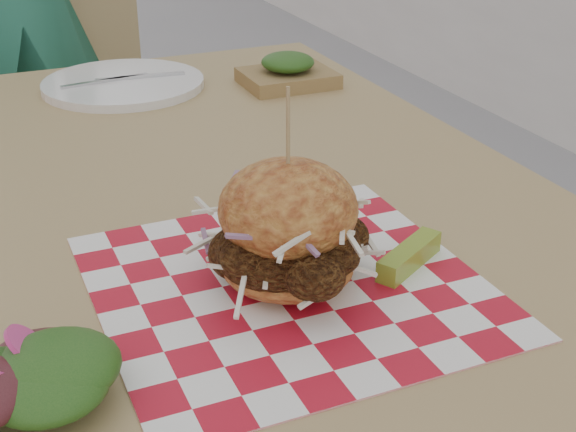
# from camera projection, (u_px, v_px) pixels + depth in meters

# --- Properties ---
(patio_table) EXTENTS (0.80, 1.20, 0.75)m
(patio_table) POSITION_uv_depth(u_px,v_px,m) (207.00, 240.00, 1.03)
(patio_table) COLOR tan
(patio_table) RESTS_ON ground
(patio_chair) EXTENTS (0.49, 0.49, 0.95)m
(patio_chair) POSITION_uv_depth(u_px,v_px,m) (63.00, 93.00, 1.97)
(patio_chair) COLOR tan
(patio_chair) RESTS_ON ground
(paper_liner) EXTENTS (0.36, 0.36, 0.00)m
(paper_liner) POSITION_uv_depth(u_px,v_px,m) (288.00, 285.00, 0.77)
(paper_liner) COLOR red
(paper_liner) RESTS_ON patio_table
(sandwich) EXTENTS (0.17, 0.17, 0.20)m
(sandwich) POSITION_uv_depth(u_px,v_px,m) (288.00, 234.00, 0.75)
(sandwich) COLOR #C88438
(sandwich) RESTS_ON paper_liner
(pickle_spear) EXTENTS (0.09, 0.07, 0.02)m
(pickle_spear) POSITION_uv_depth(u_px,v_px,m) (409.00, 256.00, 0.80)
(pickle_spear) COLOR #8CA730
(pickle_spear) RESTS_ON paper_liner
(side_salad) EXTENTS (0.14, 0.14, 0.05)m
(side_salad) POSITION_uv_depth(u_px,v_px,m) (16.00, 387.00, 0.61)
(side_salad) COLOR #3F1419
(side_salad) RESTS_ON patio_table
(place_setting) EXTENTS (0.27, 0.27, 0.02)m
(place_setting) POSITION_uv_depth(u_px,v_px,m) (123.00, 84.00, 1.35)
(place_setting) COLOR white
(place_setting) RESTS_ON patio_table
(kraft_tray) EXTENTS (0.15, 0.12, 0.06)m
(kraft_tray) POSITION_uv_depth(u_px,v_px,m) (288.00, 72.00, 1.35)
(kraft_tray) COLOR olive
(kraft_tray) RESTS_ON patio_table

